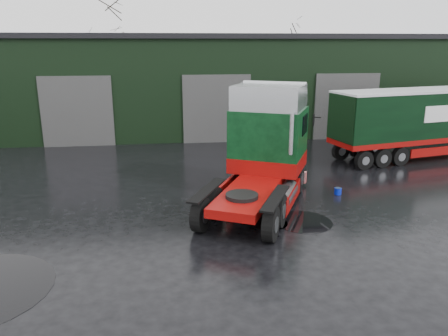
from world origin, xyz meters
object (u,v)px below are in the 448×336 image
(lorry_right, at_px, (427,123))
(wash_bucket, at_px, (338,191))
(hero_tractor, at_px, (256,151))
(tree_back_b, at_px, (281,65))
(tree_back_a, at_px, (108,55))
(warehouse, at_px, (207,81))

(lorry_right, height_order, wash_bucket, lorry_right)
(hero_tractor, relative_size, tree_back_b, 0.93)
(hero_tractor, bearing_deg, tree_back_a, 132.82)
(hero_tractor, bearing_deg, lorry_right, 57.50)
(warehouse, xyz_separation_m, lorry_right, (10.32, -11.00, -1.37))
(warehouse, distance_m, hero_tractor, 17.24)
(warehouse, bearing_deg, tree_back_b, 51.34)
(warehouse, relative_size, tree_back_b, 4.32)
(lorry_right, relative_size, tree_back_b, 1.81)
(wash_bucket, distance_m, tree_back_b, 26.70)
(lorry_right, bearing_deg, wash_bucket, -64.71)
(warehouse, height_order, lorry_right, warehouse)
(wash_bucket, xyz_separation_m, tree_back_b, (4.36, 26.09, 3.62))
(warehouse, relative_size, tree_back_a, 3.41)
(hero_tractor, distance_m, tree_back_a, 28.50)
(tree_back_a, height_order, tree_back_b, tree_back_a)
(lorry_right, relative_size, tree_back_a, 1.43)
(wash_bucket, xyz_separation_m, tree_back_a, (-11.64, 26.09, 4.62))
(lorry_right, distance_m, tree_back_a, 28.02)
(warehouse, bearing_deg, lorry_right, -46.83)
(warehouse, bearing_deg, wash_bucket, -77.24)
(wash_bucket, distance_m, tree_back_a, 28.94)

